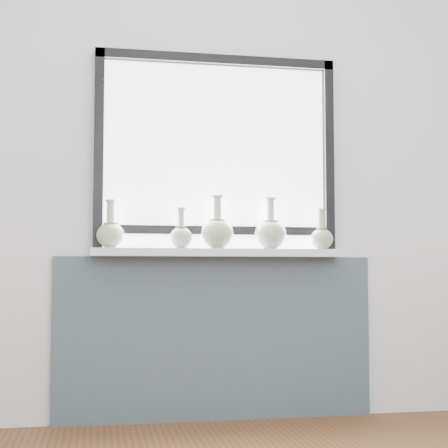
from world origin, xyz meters
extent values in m
cube|color=silver|center=(0.00, 1.81, 1.30)|extent=(3.60, 0.02, 2.60)
cube|color=#3E4E56|center=(0.00, 1.78, 0.43)|extent=(1.70, 0.03, 0.86)
cube|color=silver|center=(0.00, 1.71, 0.88)|extent=(1.32, 0.18, 0.04)
cube|color=black|center=(-0.62, 1.76, 1.43)|extent=(0.05, 0.06, 1.05)
cube|color=black|center=(0.62, 1.76, 1.43)|extent=(0.05, 0.06, 1.05)
cube|color=black|center=(0.00, 1.76, 1.92)|extent=(1.30, 0.06, 0.05)
cube|color=black|center=(0.00, 1.76, 1.00)|extent=(1.20, 0.05, 0.04)
cube|color=white|center=(0.00, 1.79, 1.40)|extent=(1.20, 0.01, 1.00)
cylinder|color=#A8B893|center=(-0.56, 1.71, 0.90)|extent=(0.06, 0.06, 0.01)
ellipsoid|color=#A8B893|center=(-0.56, 1.71, 0.97)|extent=(0.14, 0.14, 0.13)
cone|color=#A8B893|center=(-0.56, 1.71, 1.02)|extent=(0.08, 0.08, 0.03)
cylinder|color=#A8B893|center=(-0.56, 1.71, 1.07)|extent=(0.04, 0.04, 0.13)
cylinder|color=#A8B893|center=(-0.56, 1.71, 1.14)|extent=(0.05, 0.05, 0.01)
cylinder|color=#A8B893|center=(-0.20, 1.71, 0.90)|extent=(0.06, 0.06, 0.01)
ellipsoid|color=#A8B893|center=(-0.20, 1.71, 0.96)|extent=(0.12, 0.12, 0.11)
cone|color=#A8B893|center=(-0.20, 1.71, 1.00)|extent=(0.07, 0.07, 0.03)
cylinder|color=#A8B893|center=(-0.20, 1.71, 1.05)|extent=(0.04, 0.04, 0.11)
cylinder|color=#A8B893|center=(-0.20, 1.71, 1.11)|extent=(0.05, 0.05, 0.01)
cylinder|color=#A8B893|center=(-0.01, 1.70, 0.90)|extent=(0.08, 0.08, 0.01)
ellipsoid|color=#A8B893|center=(-0.01, 1.70, 0.98)|extent=(0.17, 0.17, 0.16)
cone|color=#A8B893|center=(-0.01, 1.70, 1.04)|extent=(0.09, 0.09, 0.03)
cylinder|color=#A8B893|center=(-0.01, 1.70, 1.10)|extent=(0.05, 0.05, 0.13)
cylinder|color=#A8B893|center=(-0.01, 1.70, 1.17)|extent=(0.07, 0.07, 0.01)
cylinder|color=#A8B893|center=(0.28, 1.72, 0.90)|extent=(0.08, 0.08, 0.01)
ellipsoid|color=#A8B893|center=(0.28, 1.72, 0.98)|extent=(0.17, 0.17, 0.16)
cone|color=#A8B893|center=(0.28, 1.72, 1.04)|extent=(0.09, 0.09, 0.03)
cylinder|color=#A8B893|center=(0.28, 1.72, 1.10)|extent=(0.05, 0.05, 0.13)
cylinder|color=#A8B893|center=(0.28, 1.72, 1.17)|extent=(0.07, 0.07, 0.01)
cylinder|color=#A8B893|center=(0.56, 1.69, 0.90)|extent=(0.05, 0.05, 0.01)
ellipsoid|color=#A8B893|center=(0.56, 1.69, 0.96)|extent=(0.12, 0.12, 0.11)
cone|color=#A8B893|center=(0.56, 1.69, 1.00)|extent=(0.07, 0.07, 0.03)
cylinder|color=#A8B893|center=(0.56, 1.69, 1.05)|extent=(0.04, 0.04, 0.11)
cylinder|color=#A8B893|center=(0.56, 1.69, 1.11)|extent=(0.06, 0.06, 0.01)
camera|label=1|loc=(-0.62, -1.83, 0.78)|focal=55.00mm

